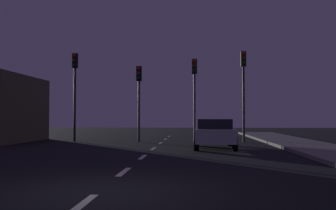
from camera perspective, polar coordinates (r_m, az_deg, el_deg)
ground_plane at (r=14.60m, az=-3.57°, el=-7.71°), size 80.00×80.00×0.00m
lane_stripe_nearest at (r=6.65m, az=-13.04°, el=-14.62°), size 0.16×1.60×0.01m
lane_stripe_second at (r=10.28m, az=-6.78°, el=-10.11°), size 0.16×1.60×0.01m
lane_stripe_third at (r=14.01m, az=-3.89°, el=-7.94°), size 0.16×1.60×0.01m
lane_stripe_fourth at (r=17.77m, az=-2.23°, el=-6.67°), size 0.16×1.60×0.01m
lane_stripe_fifth at (r=21.54m, az=-1.15°, el=-5.84°), size 0.16×1.60×0.01m
lane_stripe_sixth at (r=25.32m, az=-0.40°, el=-5.26°), size 0.16×1.60×0.01m
lane_stripe_seventh at (r=29.10m, az=0.16°, el=-4.82°), size 0.16×1.60×0.01m
traffic_signal_far_left at (r=23.67m, az=-14.08°, el=3.72°), size 0.32×0.38×5.44m
traffic_signal_center_left at (r=22.71m, az=-4.47°, el=2.54°), size 0.32×0.38×4.60m
traffic_signal_center_right at (r=22.50m, az=4.08°, el=3.26°), size 0.32×0.38×5.01m
traffic_signal_far_right at (r=22.73m, az=11.50°, el=3.93°), size 0.32×0.38×5.44m
car_stopped_ahead at (r=17.93m, az=7.10°, el=-4.29°), size 1.95×4.12×1.40m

